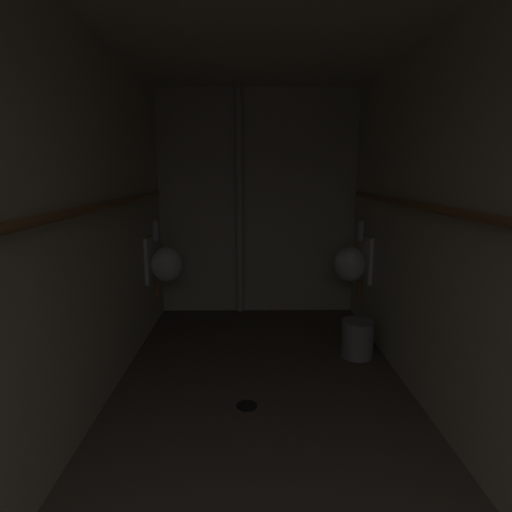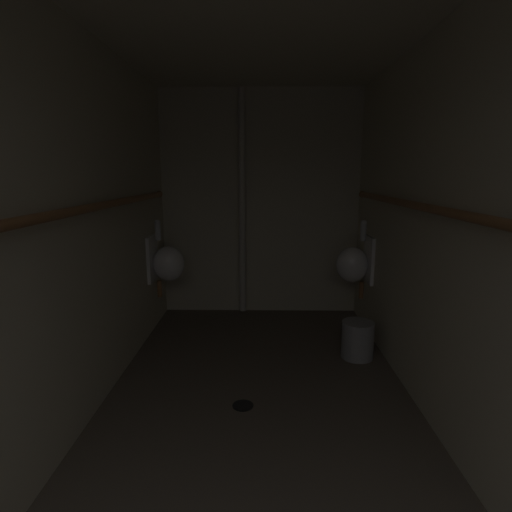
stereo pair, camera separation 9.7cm
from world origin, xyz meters
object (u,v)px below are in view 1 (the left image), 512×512
floor_drain (247,405)px  waste_bin (357,339)px  urinal_left_mid (164,263)px  urinal_right_mid (352,263)px  standpipe_back_wall (239,205)px

floor_drain → waste_bin: bearing=39.0°
urinal_left_mid → urinal_right_mid: (1.80, -0.01, 0.00)m
urinal_left_mid → waste_bin: bearing=-20.0°
urinal_right_mid → waste_bin: (-0.09, -0.61, -0.51)m
urinal_left_mid → urinal_right_mid: same height
urinal_left_mid → waste_bin: size_ratio=2.46×
standpipe_back_wall → waste_bin: size_ratio=7.52×
floor_drain → waste_bin: (0.92, 0.74, 0.15)m
standpipe_back_wall → floor_drain: 2.18m
urinal_left_mid → urinal_right_mid: bearing=-0.3°
floor_drain → urinal_left_mid: bearing=120.2°
standpipe_back_wall → urinal_left_mid: bearing=-146.3°
urinal_right_mid → waste_bin: 0.80m
standpipe_back_wall → urinal_right_mid: bearing=-23.9°
urinal_right_mid → urinal_left_mid: bearing=179.7°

